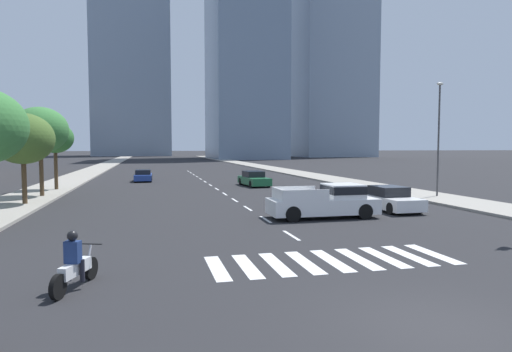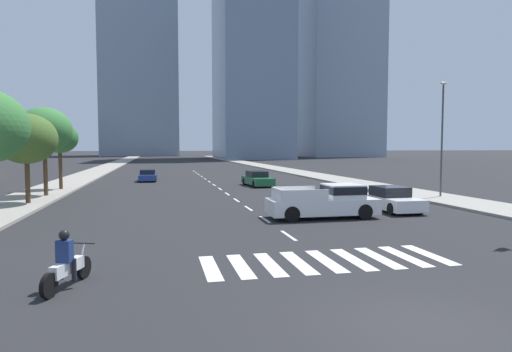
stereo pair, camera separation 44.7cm
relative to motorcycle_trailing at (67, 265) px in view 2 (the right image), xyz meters
The scene contains 15 objects.
ground_plane 8.45m from the motorcycle_trailing, 29.76° to the right, with size 800.00×800.00×0.00m, color #232326.
sidewalk_east 33.21m from the motorcycle_trailing, 51.02° to the left, with size 4.00×260.00×0.15m, color gray.
sidewalk_west 26.57m from the motorcycle_trailing, 103.61° to the left, with size 4.00×260.00×0.15m, color gray.
crosswalk_near 7.42m from the motorcycle_trailing, ahead, with size 7.65×2.74×0.01m.
lane_divider_center 29.96m from the motorcycle_trailing, 75.86° to the left, with size 0.14×50.00×0.01m.
motorcycle_trailing is the anchor object (origin of this frame).
pickup_truck 13.75m from the motorcycle_trailing, 40.25° to the left, with size 5.45×2.11×1.67m.
sedan_white_0 18.18m from the motorcycle_trailing, 35.03° to the left, with size 1.88×4.26×1.34m.
sedan_blue_1 35.10m from the motorcycle_trailing, 88.06° to the left, with size 1.81×4.32×1.20m.
sedan_green_2 29.36m from the motorcycle_trailing, 67.90° to the left, with size 2.15×4.88×1.34m.
street_lamp_east 26.25m from the motorcycle_trailing, 35.20° to the left, with size 0.50×0.24×7.79m.
street_tree_second 18.33m from the motorcycle_trailing, 107.63° to the left, with size 3.57×3.57×5.40m.
street_tree_third 22.55m from the motorcycle_trailing, 104.23° to the left, with size 3.73×3.73×6.14m.
street_tree_fourth 27.16m from the motorcycle_trailing, 101.69° to the left, with size 2.85×2.85×5.32m.
office_tower_center_skyline 127.90m from the motorcycle_trailing, 75.91° to the left, with size 20.03×29.42×82.69m.
Camera 2 is at (-5.04, -7.40, 3.54)m, focal length 30.81 mm.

